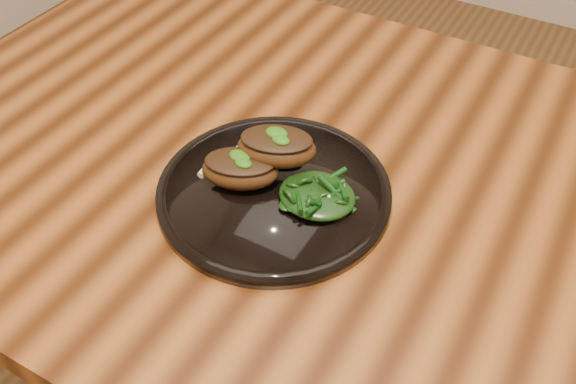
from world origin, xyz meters
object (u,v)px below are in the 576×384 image
object	(u,v)px
plate	(274,192)
greens_heap	(317,192)
desk	(450,265)
lamb_chop_front	(240,169)

from	to	relation	value
plate	greens_heap	distance (m)	0.06
desk	greens_heap	size ratio (longest dim) A/B	17.06
desk	lamb_chop_front	world-z (taller)	lamb_chop_front
lamb_chop_front	greens_heap	xyz separation A→B (m)	(0.10, 0.02, -0.01)
lamb_chop_front	greens_heap	world-z (taller)	lamb_chop_front
desk	plate	bearing A→B (deg)	-160.45
plate	greens_heap	xyz separation A→B (m)	(0.06, 0.01, 0.02)
desk	lamb_chop_front	distance (m)	0.30
plate	lamb_chop_front	world-z (taller)	lamb_chop_front
desk	plate	distance (m)	0.25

